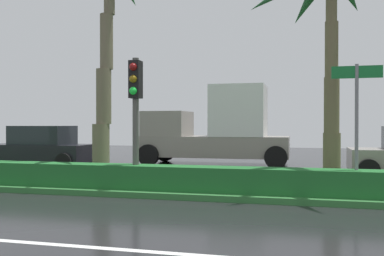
{
  "coord_description": "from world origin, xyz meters",
  "views": [
    {
      "loc": [
        -0.24,
        -3.7,
        1.79
      ],
      "look_at": [
        -4.23,
        12.2,
        1.64
      ],
      "focal_mm": 40.45,
      "sensor_mm": 36.0,
      "label": 1
    }
  ],
  "objects_px": {
    "traffic_signal_median_left": "(135,99)",
    "car_in_traffic_leading": "(41,148)",
    "street_name_sign": "(357,111)",
    "box_truck_lead": "(217,130)"
  },
  "relations": [
    {
      "from": "traffic_signal_median_left",
      "to": "street_name_sign",
      "type": "height_order",
      "value": "traffic_signal_median_left"
    },
    {
      "from": "car_in_traffic_leading",
      "to": "box_truck_lead",
      "type": "relative_size",
      "value": 0.67
    },
    {
      "from": "street_name_sign",
      "to": "car_in_traffic_leading",
      "type": "relative_size",
      "value": 0.7
    },
    {
      "from": "traffic_signal_median_left",
      "to": "car_in_traffic_leading",
      "type": "height_order",
      "value": "traffic_signal_median_left"
    },
    {
      "from": "car_in_traffic_leading",
      "to": "traffic_signal_median_left",
      "type": "bearing_deg",
      "value": 139.51
    },
    {
      "from": "traffic_signal_median_left",
      "to": "box_truck_lead",
      "type": "height_order",
      "value": "traffic_signal_median_left"
    },
    {
      "from": "street_name_sign",
      "to": "traffic_signal_median_left",
      "type": "bearing_deg",
      "value": -179.64
    },
    {
      "from": "traffic_signal_median_left",
      "to": "car_in_traffic_leading",
      "type": "bearing_deg",
      "value": 139.51
    },
    {
      "from": "street_name_sign",
      "to": "car_in_traffic_leading",
      "type": "distance_m",
      "value": 12.84
    },
    {
      "from": "traffic_signal_median_left",
      "to": "box_truck_lead",
      "type": "bearing_deg",
      "value": 86.44
    }
  ]
}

